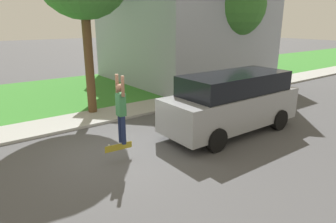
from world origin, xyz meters
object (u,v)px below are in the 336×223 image
at_px(lawn_tree_far, 233,6).
at_px(skateboard, 119,147).
at_px(suv_parked, 232,102).
at_px(skateboarder, 121,109).

xyz_separation_m(lawn_tree_far, skateboard, (4.80, -9.85, -4.25)).
distance_m(suv_parked, skateboard, 4.37).
distance_m(lawn_tree_far, skateboard, 11.75).
xyz_separation_m(skateboarder, skateboard, (-0.15, -0.06, -1.15)).
relative_size(lawn_tree_far, skateboarder, 3.31).
distance_m(suv_parked, skateboarder, 4.25).
bearing_deg(suv_parked, lawn_tree_far, 132.96).
bearing_deg(lawn_tree_far, skateboarder, -63.17).
relative_size(skateboarder, skateboard, 2.34).
bearing_deg(skateboarder, skateboard, -157.34).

